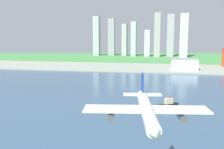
{
  "coord_description": "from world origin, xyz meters",
  "views": [
    {
      "loc": [
        26.56,
        -7.26,
        58.13
      ],
      "look_at": [
        -14.91,
        191.56,
        29.12
      ],
      "focal_mm": 41.01,
      "sensor_mm": 36.0,
      "label": 1
    }
  ],
  "objects": [
    {
      "name": "ground_plane",
      "position": [
        0.0,
        300.0,
        0.0
      ],
      "size": [
        2400.0,
        2400.0,
        0.0
      ],
      "primitive_type": "plane",
      "color": "#4A934A"
    },
    {
      "name": "water_bay",
      "position": [
        0.0,
        240.0,
        0.07
      ],
      "size": [
        840.0,
        360.0,
        0.15
      ],
      "primitive_type": "cube",
      "color": "#385675",
      "rests_on": "ground"
    },
    {
      "name": "industrial_pier",
      "position": [
        0.0,
        490.0,
        1.25
      ],
      "size": [
        840.0,
        140.0,
        2.5
      ],
      "primitive_type": "cube",
      "color": "#9BA390",
      "rests_on": "ground"
    },
    {
      "name": "airplane_landing",
      "position": [
        21.52,
        67.88,
        36.82
      ],
      "size": [
        39.21,
        41.77,
        12.29
      ],
      "color": "white"
    },
    {
      "name": "tugboat_small",
      "position": [
        30.01,
        209.08,
        2.82
      ],
      "size": [
        18.26,
        15.79,
        9.61
      ],
      "color": "black",
      "rests_on": "water_bay"
    },
    {
      "name": "warehouse_main",
      "position": [
        59.79,
        458.71,
        12.51
      ],
      "size": [
        46.18,
        33.35,
        19.98
      ],
      "color": "silver",
      "rests_on": "industrial_pier"
    },
    {
      "name": "distant_skyline",
      "position": [
        -54.59,
        820.2,
        60.28
      ],
      "size": [
        300.38,
        69.35,
        135.36
      ],
      "color": "#A8A8B1",
      "rests_on": "ground"
    }
  ]
}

